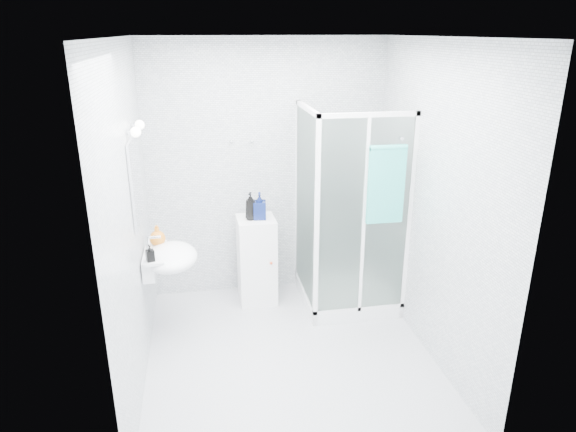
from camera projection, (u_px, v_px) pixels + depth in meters
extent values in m
cube|color=silver|center=(289.00, 213.00, 3.99)|extent=(2.40, 2.60, 2.60)
cube|color=silver|center=(289.00, 354.00, 4.44)|extent=(2.40, 2.60, 0.01)
cube|color=white|center=(290.00, 37.00, 3.55)|extent=(2.40, 2.60, 0.01)
cube|color=white|center=(346.00, 294.00, 5.33)|extent=(0.90, 0.90, 0.12)
cube|color=white|center=(308.00, 109.00, 4.60)|extent=(0.04, 0.90, 0.04)
cube|color=white|center=(369.00, 115.00, 4.27)|extent=(0.90, 0.04, 0.04)
cube|color=white|center=(317.00, 227.00, 4.54)|extent=(0.04, 0.04, 2.00)
cube|color=white|center=(306.00, 208.00, 4.92)|extent=(0.02, 0.82, 1.84)
cube|color=white|center=(364.00, 221.00, 4.59)|extent=(0.82, 0.02, 1.84)
cube|color=white|center=(363.00, 220.00, 4.59)|extent=(0.03, 0.04, 1.84)
cylinder|color=silver|center=(340.00, 164.00, 5.25)|extent=(0.02, 0.02, 1.00)
cylinder|color=silver|center=(343.00, 119.00, 5.06)|extent=(0.09, 0.05, 0.09)
cylinder|color=silver|center=(343.00, 191.00, 5.39)|extent=(0.12, 0.04, 0.12)
cylinder|color=silver|center=(401.00, 138.00, 4.35)|extent=(0.03, 0.05, 0.03)
cube|color=white|center=(150.00, 264.00, 4.41)|extent=(0.10, 0.40, 0.18)
ellipsoid|color=white|center=(171.00, 257.00, 4.42)|extent=(0.46, 0.56, 0.20)
cube|color=white|center=(156.00, 253.00, 4.39)|extent=(0.16, 0.50, 0.02)
cylinder|color=silver|center=(148.00, 245.00, 4.35)|extent=(0.04, 0.04, 0.16)
cylinder|color=silver|center=(153.00, 237.00, 4.34)|extent=(0.12, 0.02, 0.02)
cube|color=white|center=(136.00, 180.00, 4.15)|extent=(0.02, 0.60, 0.70)
cylinder|color=silver|center=(130.00, 132.00, 3.86)|extent=(0.05, 0.04, 0.04)
sphere|color=white|center=(136.00, 132.00, 3.87)|extent=(0.08, 0.08, 0.08)
cylinder|color=silver|center=(134.00, 125.00, 4.16)|extent=(0.05, 0.04, 0.04)
sphere|color=white|center=(140.00, 125.00, 4.16)|extent=(0.08, 0.08, 0.08)
cylinder|color=silver|center=(231.00, 142.00, 5.00)|extent=(0.02, 0.04, 0.02)
sphere|color=silver|center=(232.00, 142.00, 4.98)|extent=(0.03, 0.03, 0.03)
cylinder|color=silver|center=(252.00, 141.00, 5.04)|extent=(0.02, 0.04, 0.02)
sphere|color=silver|center=(252.00, 141.00, 5.01)|extent=(0.03, 0.03, 0.03)
cube|color=white|center=(257.00, 260.00, 5.20)|extent=(0.38, 0.38, 0.90)
cube|color=white|center=(259.00, 268.00, 5.04)|extent=(0.33, 0.02, 0.76)
sphere|color=#CC431C|center=(271.00, 263.00, 5.02)|extent=(0.03, 0.03, 0.03)
cube|color=#30B6A9|center=(386.00, 186.00, 4.46)|extent=(0.33, 0.04, 0.68)
cylinder|color=#30B6A9|center=(389.00, 148.00, 4.34)|extent=(0.33, 0.05, 0.05)
imported|color=black|center=(251.00, 206.00, 4.98)|extent=(0.14, 0.14, 0.28)
imported|color=#0C194D|center=(260.00, 206.00, 5.00)|extent=(0.13, 0.14, 0.27)
imported|color=#C86D17|center=(157.00, 235.00, 4.49)|extent=(0.18, 0.18, 0.18)
imported|color=black|center=(150.00, 253.00, 4.18)|extent=(0.08, 0.08, 0.14)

